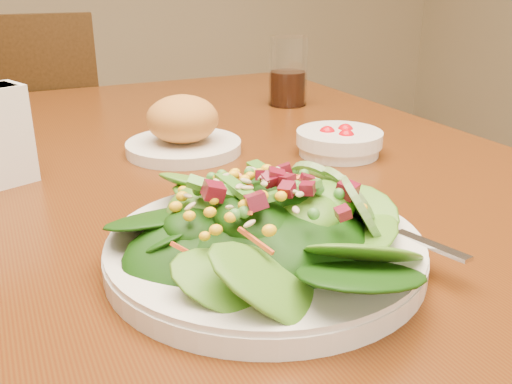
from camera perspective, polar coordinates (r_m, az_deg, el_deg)
dining_table at (r=0.85m, az=-2.49°, el=-4.23°), size 0.90×1.40×0.75m
chair_far at (r=1.66m, az=-22.01°, el=1.25°), size 0.46×0.46×0.92m
salad_plate at (r=0.55m, az=1.89°, el=-3.71°), size 0.31×0.31×0.09m
bread_plate at (r=0.89m, az=-7.32°, el=6.21°), size 0.18×0.18×0.09m
tomato_bowl at (r=0.88m, az=8.31°, el=4.98°), size 0.13×0.13×0.04m
drinking_glass at (r=1.20m, az=3.21°, el=11.49°), size 0.08×0.08×0.14m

